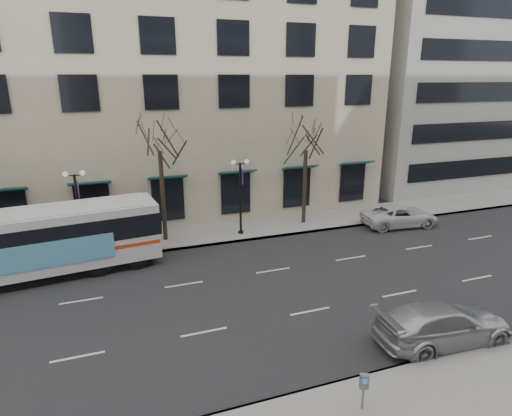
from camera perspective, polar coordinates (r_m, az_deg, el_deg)
name	(u,v)px	position (r m, az deg, el deg)	size (l,w,h in m)	color
ground	(193,306)	(20.97, -8.40, -12.79)	(160.00, 160.00, 0.00)	black
sidewalk_far	(237,230)	(29.98, -2.50, -2.98)	(80.00, 4.00, 0.15)	gray
building_hotel	(110,55)	(38.95, -18.87, 18.69)	(40.00, 20.00, 24.00)	tan
building_office	(450,4)	(52.95, 24.44, 23.52)	(25.00, 20.00, 35.00)	#999993
tree_far_mid	(159,136)	(27.13, -12.83, 9.36)	(3.60, 3.60, 8.55)	black
tree_far_right	(306,136)	(30.07, 6.72, 9.47)	(3.60, 3.60, 8.06)	black
lamp_post_left	(79,209)	(27.21, -22.57, -0.08)	(1.22, 0.45, 5.21)	black
lamp_post_right	(241,194)	(28.38, -2.08, 1.94)	(1.22, 0.45, 5.21)	black
city_bus	(27,243)	(25.52, -28.17, -4.12)	(13.92, 4.45, 3.71)	silver
silver_car	(444,323)	(19.48, 23.74, -13.88)	(2.34, 5.75, 1.67)	#B5B9BE
white_pickup	(399,216)	(32.55, 18.58, -0.97)	(2.52, 5.46, 1.52)	silver
pay_station	(364,384)	(15.03, 14.20, -21.81)	(0.33, 0.28, 1.30)	slate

